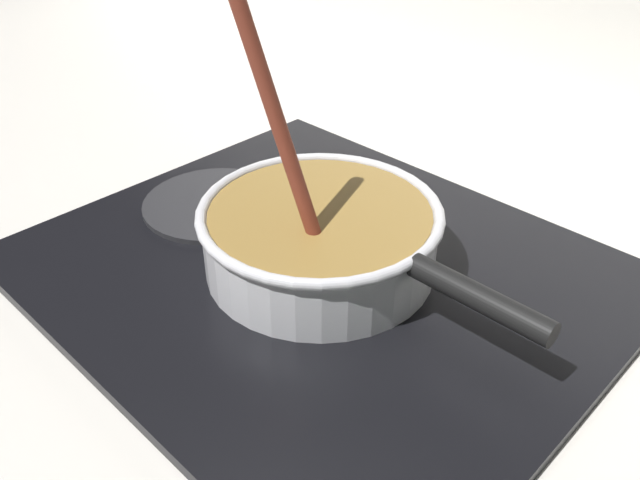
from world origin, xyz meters
TOP-DOWN VIEW (x-y plane):
  - ground at (0.00, 0.00)m, footprint 2.40×1.60m
  - hob_plate at (0.12, 0.20)m, footprint 0.56×0.48m
  - burner_ring at (0.12, 0.20)m, footprint 0.17×0.17m
  - spare_burner at (-0.05, 0.20)m, footprint 0.16×0.16m
  - cooking_pan at (0.12, 0.20)m, footprint 0.36×0.24m

SIDE VIEW (x-z plane):
  - ground at x=0.00m, z-range -0.04..0.00m
  - hob_plate at x=0.12m, z-range 0.00..0.01m
  - spare_burner at x=-0.05m, z-range 0.01..0.02m
  - burner_ring at x=0.12m, z-range 0.01..0.02m
  - cooking_pan at x=0.12m, z-range -0.08..0.18m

